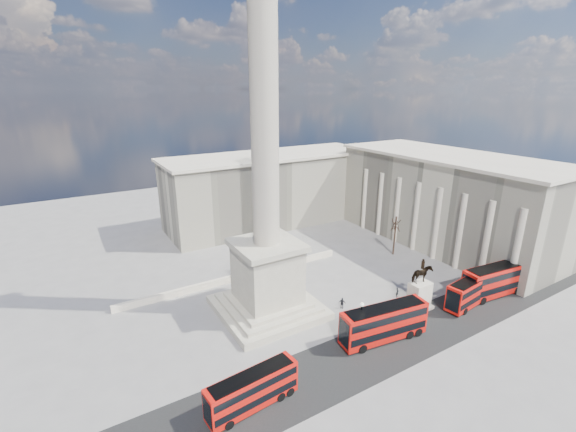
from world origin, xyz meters
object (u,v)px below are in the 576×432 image
at_px(nelsons_column, 266,228).
at_px(victorian_lamp, 361,319).
at_px(red_bus_b, 384,323).
at_px(red_bus_d, 497,280).
at_px(pedestrian_crossing, 342,303).
at_px(red_bus_a, 253,390).
at_px(equestrian_statue, 420,291).
at_px(pedestrian_walking, 397,292).
at_px(pedestrian_standing, 448,293).
at_px(red_bus_c, 472,290).

relative_size(nelsons_column, victorian_lamp, 8.69).
distance_m(red_bus_b, victorian_lamp, 3.29).
height_order(red_bus_d, pedestrian_crossing, red_bus_d).
relative_size(red_bus_a, victorian_lamp, 1.75).
height_order(red_bus_a, equestrian_statue, equestrian_statue).
distance_m(nelsons_column, pedestrian_walking, 23.75).
bearing_deg(red_bus_b, pedestrian_crossing, 97.07).
xyz_separation_m(equestrian_statue, pedestrian_walking, (-0.29, 3.89, -1.94)).
bearing_deg(pedestrian_walking, red_bus_b, -171.26).
height_order(victorian_lamp, pedestrian_standing, victorian_lamp).
relative_size(victorian_lamp, equestrian_statue, 0.72).
xyz_separation_m(nelsons_column, red_bus_d, (32.92, -14.51, -10.29)).
distance_m(pedestrian_walking, pedestrian_standing, 7.82).
distance_m(red_bus_a, equestrian_statue, 29.60).
bearing_deg(victorian_lamp, pedestrian_crossing, 67.66).
distance_m(red_bus_a, victorian_lamp, 16.68).
height_order(red_bus_b, pedestrian_standing, red_bus_b).
relative_size(red_bus_a, red_bus_b, 0.83).
relative_size(red_bus_a, red_bus_c, 0.94).
bearing_deg(victorian_lamp, red_bus_a, -171.25).
relative_size(nelsons_column, pedestrian_crossing, 28.04).
distance_m(red_bus_c, red_bus_d, 5.68).
distance_m(red_bus_d, victorian_lamp, 26.38).
xyz_separation_m(red_bus_a, pedestrian_walking, (29.00, 8.17, -1.27)).
bearing_deg(victorian_lamp, pedestrian_walking, 24.19).
xyz_separation_m(victorian_lamp, pedestrian_walking, (12.56, 5.64, -2.55)).
bearing_deg(pedestrian_standing, red_bus_c, 106.57).
xyz_separation_m(red_bus_c, pedestrian_walking, (-8.09, 7.11, -1.41)).
xyz_separation_m(red_bus_d, pedestrian_walking, (-13.74, 7.42, -1.80)).
xyz_separation_m(nelsons_column, victorian_lamp, (6.61, -12.73, -9.54)).
bearing_deg(red_bus_a, equestrian_statue, 3.38).
distance_m(red_bus_c, equestrian_statue, 8.45).
relative_size(red_bus_d, pedestrian_standing, 6.78).
xyz_separation_m(red_bus_a, pedestrian_standing, (35.46, 3.76, -1.17)).
xyz_separation_m(red_bus_d, equestrian_statue, (-13.46, 3.53, 0.14)).
bearing_deg(nelsons_column, victorian_lamp, -62.56).
relative_size(red_bus_b, pedestrian_crossing, 6.81).
distance_m(red_bus_b, red_bus_c, 17.70).
bearing_deg(nelsons_column, equestrian_statue, -29.44).
height_order(victorian_lamp, pedestrian_walking, victorian_lamp).
height_order(red_bus_b, red_bus_c, red_bus_b).
relative_size(red_bus_c, pedestrian_walking, 6.45).
xyz_separation_m(nelsons_column, pedestrian_walking, (19.17, -7.09, -12.09)).
distance_m(red_bus_c, pedestrian_walking, 10.86).
xyz_separation_m(nelsons_column, red_bus_c, (27.26, -14.20, -10.68)).
bearing_deg(pedestrian_crossing, red_bus_b, 139.91).
relative_size(equestrian_statue, pedestrian_standing, 4.31).
bearing_deg(red_bus_c, nelsons_column, 146.14).
bearing_deg(equestrian_statue, red_bus_b, -163.64).
distance_m(red_bus_b, pedestrian_crossing, 8.77).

